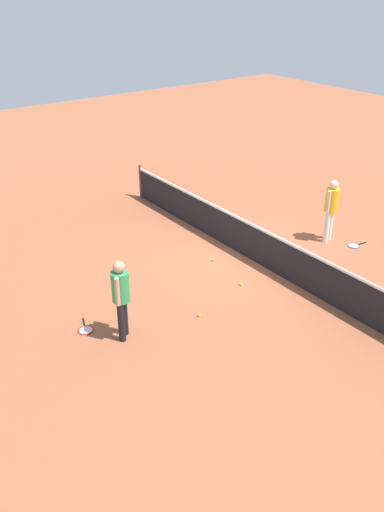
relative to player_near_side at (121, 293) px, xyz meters
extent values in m
plane|color=#9E5638|center=(-1.12, 4.18, -1.01)|extent=(40.00, 40.00, 0.00)
cylinder|color=#4C4C51|center=(-6.12, 4.18, -0.47)|extent=(0.09, 0.09, 1.07)
cube|color=black|center=(-1.12, 4.18, -0.55)|extent=(10.00, 0.02, 0.91)
cube|color=white|center=(-1.12, 4.18, -0.07)|extent=(10.00, 0.04, 0.06)
cylinder|color=black|center=(0.08, -0.08, -0.58)|extent=(0.20, 0.20, 0.85)
cylinder|color=black|center=(-0.08, 0.08, -0.58)|extent=(0.20, 0.20, 0.85)
cylinder|color=#339959|center=(0.00, 0.00, 0.15)|extent=(0.48, 0.48, 0.62)
cylinder|color=tan|center=(0.16, -0.15, 0.17)|extent=(0.13, 0.13, 0.58)
cylinder|color=tan|center=(-0.16, 0.15, 0.17)|extent=(0.13, 0.13, 0.58)
sphere|color=tan|center=(0.00, 0.00, 0.58)|extent=(0.33, 0.33, 0.23)
cylinder|color=white|center=(-0.45, 6.45, -0.58)|extent=(0.17, 0.17, 0.85)
cylinder|color=white|center=(-0.51, 6.66, -0.58)|extent=(0.17, 0.17, 0.85)
cylinder|color=yellow|center=(-0.48, 6.56, 0.15)|extent=(0.42, 0.42, 0.62)
cylinder|color=beige|center=(-0.42, 6.35, 0.17)|extent=(0.11, 0.11, 0.58)
cylinder|color=beige|center=(-0.54, 6.76, 0.17)|extent=(0.11, 0.11, 0.58)
sphere|color=beige|center=(-0.48, 6.56, 0.58)|extent=(0.28, 0.28, 0.23)
torus|color=red|center=(-0.63, -0.52, -1.00)|extent=(0.40, 0.40, 0.02)
cylinder|color=silver|center=(-0.63, -0.52, -1.00)|extent=(0.34, 0.34, 0.00)
cylinder|color=black|center=(-0.90, -0.43, -0.99)|extent=(0.28, 0.12, 0.03)
torus|color=blue|center=(0.19, 6.85, -1.00)|extent=(0.36, 0.36, 0.02)
cylinder|color=silver|center=(0.19, 6.85, -1.00)|extent=(0.31, 0.31, 0.00)
cylinder|color=black|center=(0.24, 7.13, -0.99)|extent=(0.08, 0.28, 0.03)
sphere|color=#C6E033|center=(-0.09, 3.14, -0.98)|extent=(0.07, 0.07, 0.07)
sphere|color=#C6E033|center=(0.32, 1.61, -0.98)|extent=(0.07, 0.07, 0.07)
sphere|color=#C6E033|center=(-1.38, 3.37, -0.98)|extent=(0.07, 0.07, 0.07)
camera|label=1|loc=(7.53, -3.91, 5.30)|focal=36.79mm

